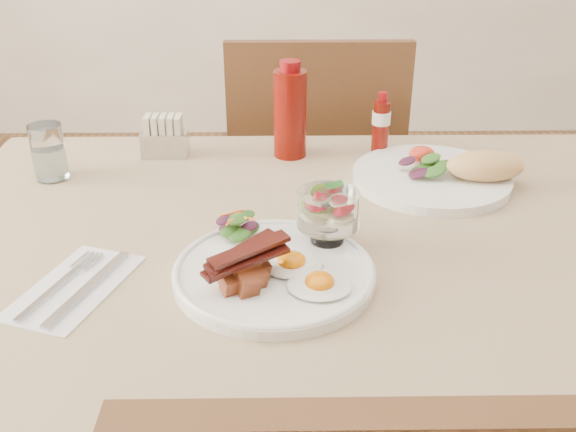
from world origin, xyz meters
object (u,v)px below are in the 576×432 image
fruit_cup (328,210)px  water_glass (49,155)px  table (336,284)px  chair_far (314,187)px  ketchup_bottle (290,112)px  second_plate (444,173)px  sugar_caddy (165,138)px  hot_sauce_bottle (381,125)px  main_plate (274,273)px

fruit_cup → water_glass: 0.56m
table → water_glass: water_glass is taller
chair_far → ketchup_bottle: 0.46m
table → water_glass: size_ratio=12.97×
chair_far → second_plate: (0.21, -0.47, 0.25)m
table → chair_far: (0.00, 0.66, -0.14)m
fruit_cup → sugar_caddy: (-0.30, 0.37, -0.03)m
sugar_caddy → fruit_cup: bearing=-50.4°
table → chair_far: 0.68m
table → second_plate: (0.21, 0.19, 0.11)m
second_plate → ketchup_bottle: (-0.28, 0.14, 0.07)m
ketchup_bottle → hot_sauce_bottle: bearing=0.2°
second_plate → table: bearing=-137.1°
fruit_cup → ketchup_bottle: bearing=97.4°
sugar_caddy → main_plate: bearing=-62.9°
main_plate → sugar_caddy: 0.50m
fruit_cup → main_plate: bearing=-135.5°
second_plate → main_plate: bearing=-134.6°
table → ketchup_bottle: bearing=101.6°
main_plate → fruit_cup: (0.08, 0.08, 0.06)m
main_plate → fruit_cup: 0.12m
table → second_plate: 0.30m
main_plate → water_glass: (-0.41, 0.34, 0.04)m
main_plate → hot_sauce_bottle: (0.21, 0.45, 0.05)m
ketchup_bottle → water_glass: (-0.44, -0.10, -0.04)m
main_plate → table: bearing=50.0°
table → main_plate: (-0.10, -0.12, 0.10)m
ketchup_bottle → hot_sauce_bottle: (0.18, 0.00, -0.03)m
hot_sauce_bottle → fruit_cup: bearing=-109.3°
main_plate → water_glass: 0.54m
hot_sauce_bottle → sugar_caddy: (-0.43, 0.00, -0.03)m
chair_far → main_plate: (-0.10, -0.78, 0.24)m
second_plate → water_glass: (-0.72, 0.03, 0.03)m
main_plate → water_glass: water_glass is taller
main_plate → second_plate: 0.44m
main_plate → ketchup_bottle: bearing=86.2°
table → sugar_caddy: sugar_caddy is taller
fruit_cup → ketchup_bottle: size_ratio=0.49×
fruit_cup → table: bearing=63.8°
ketchup_bottle → hot_sauce_bottle: size_ratio=1.48×
chair_far → ketchup_bottle: bearing=-101.6°
second_plate → ketchup_bottle: 0.32m
fruit_cup → water_glass: bearing=151.3°
table → ketchup_bottle: ketchup_bottle is taller
table → chair_far: bearing=90.0°
chair_far → sugar_caddy: size_ratio=10.20×
table → second_plate: size_ratio=4.36×
fruit_cup → hot_sauce_bottle: hot_sauce_bottle is taller
main_plate → hot_sauce_bottle: hot_sauce_bottle is taller
hot_sauce_bottle → ketchup_bottle: bearing=-179.8°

